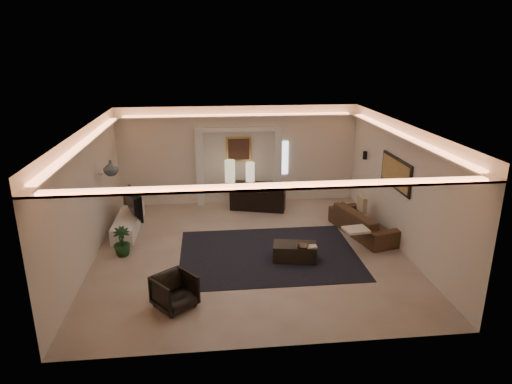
{
  "coord_description": "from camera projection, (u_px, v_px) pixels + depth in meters",
  "views": [
    {
      "loc": [
        -0.89,
        -9.49,
        4.56
      ],
      "look_at": [
        0.2,
        0.6,
        1.25
      ],
      "focal_mm": 31.76,
      "sensor_mm": 36.0,
      "label": 1
    }
  ],
  "objects": [
    {
      "name": "wall_front",
      "position": [
        272.0,
        265.0,
        6.72
      ],
      "size": [
        7.0,
        0.0,
        7.0
      ],
      "primitive_type": "plane",
      "rotation": [
        -1.57,
        0.0,
        0.0
      ],
      "color": "beige",
      "rests_on": "ground"
    },
    {
      "name": "art_panel_gold",
      "position": [
        395.0,
        173.0,
        10.59
      ],
      "size": [
        0.02,
        1.5,
        0.62
      ],
      "primitive_type": "cube",
      "color": "tan",
      "rests_on": "wall_right"
    },
    {
      "name": "area_rug",
      "position": [
        268.0,
        254.0,
        10.33
      ],
      "size": [
        4.0,
        3.0,
        0.01
      ],
      "primitive_type": "cube",
      "color": "black",
      "rests_on": "ground"
    },
    {
      "name": "wall_sconce",
      "position": [
        365.0,
        155.0,
        12.38
      ],
      "size": [
        0.12,
        0.12,
        0.22
      ],
      "primitive_type": "cylinder",
      "color": "black",
      "rests_on": "wall_right"
    },
    {
      "name": "wall_niche",
      "position": [
        103.0,
        171.0,
        10.94
      ],
      "size": [
        0.1,
        0.55,
        0.04
      ],
      "primitive_type": "cube",
      "color": "silver",
      "rests_on": "wall_left"
    },
    {
      "name": "daylight_slit",
      "position": [
        284.0,
        158.0,
        13.49
      ],
      "size": [
        0.25,
        0.03,
        1.0
      ],
      "primitive_type": "cube",
      "color": "white",
      "rests_on": "wall_back"
    },
    {
      "name": "painting_frame",
      "position": [
        239.0,
        149.0,
        13.25
      ],
      "size": [
        0.74,
        0.04,
        0.74
      ],
      "primitive_type": "cube",
      "color": "tan",
      "rests_on": "wall_back"
    },
    {
      "name": "sofa",
      "position": [
        364.0,
        222.0,
        11.37
      ],
      "size": [
        2.28,
        1.34,
        0.63
      ],
      "primitive_type": "imported",
      "rotation": [
        0.0,
        0.0,
        1.82
      ],
      "color": "black",
      "rests_on": "ground"
    },
    {
      "name": "lamp_right",
      "position": [
        250.0,
        171.0,
        13.02
      ],
      "size": [
        0.31,
        0.31,
        0.56
      ],
      "primitive_type": "cylinder",
      "rotation": [
        0.0,
        0.0,
        -0.26
      ],
      "color": "#F6E3B9",
      "rests_on": "console"
    },
    {
      "name": "media_ledge",
      "position": [
        129.0,
        222.0,
        11.6
      ],
      "size": [
        0.54,
        2.12,
        0.4
      ],
      "primitive_type": "cube",
      "rotation": [
        0.0,
        0.0,
        -0.01
      ],
      "color": "white",
      "rests_on": "ground"
    },
    {
      "name": "console",
      "position": [
        258.0,
        196.0,
        13.02
      ],
      "size": [
        1.63,
        0.9,
        0.78
      ],
      "primitive_type": "cube",
      "rotation": [
        0.0,
        0.0,
        -0.28
      ],
      "color": "black",
      "rests_on": "ground"
    },
    {
      "name": "plant",
      "position": [
        122.0,
        242.0,
        10.2
      ],
      "size": [
        0.46,
        0.46,
        0.67
      ],
      "primitive_type": "imported",
      "rotation": [
        0.0,
        0.0,
        0.29
      ],
      "color": "#153415",
      "rests_on": "ground"
    },
    {
      "name": "pilaster_left",
      "position": [
        200.0,
        169.0,
        13.23
      ],
      "size": [
        0.22,
        0.2,
        2.2
      ],
      "primitive_type": "cube",
      "color": "silver",
      "rests_on": "ground"
    },
    {
      "name": "throw_pillow",
      "position": [
        362.0,
        204.0,
        11.97
      ],
      "size": [
        0.16,
        0.42,
        0.41
      ],
      "primitive_type": "cube",
      "rotation": [
        0.0,
        0.0,
        0.08
      ],
      "color": "tan",
      "rests_on": "sofa"
    },
    {
      "name": "wall_left",
      "position": [
        87.0,
        198.0,
        9.67
      ],
      "size": [
        0.0,
        7.0,
        7.0
      ],
      "primitive_type": "plane",
      "rotation": [
        1.57,
        0.0,
        1.57
      ],
      "color": "beige",
      "rests_on": "ground"
    },
    {
      "name": "figurine",
      "position": [
        126.0,
        197.0,
        12.25
      ],
      "size": [
        0.17,
        0.17,
        0.4
      ],
      "primitive_type": "cylinder",
      "rotation": [
        0.0,
        0.0,
        0.17
      ],
      "color": "#3D291F",
      "rests_on": "media_ledge"
    },
    {
      "name": "cove_soffit",
      "position": [
        250.0,
        140.0,
        9.67
      ],
      "size": [
        7.0,
        7.0,
        0.04
      ],
      "primitive_type": "cube",
      "color": "silver",
      "rests_on": "ceiling"
    },
    {
      "name": "painting_canvas",
      "position": [
        239.0,
        149.0,
        13.22
      ],
      "size": [
        0.62,
        0.02,
        0.62
      ],
      "primitive_type": "cube",
      "color": "#4C2D1E",
      "rests_on": "wall_back"
    },
    {
      "name": "floor",
      "position": [
        250.0,
        251.0,
        10.48
      ],
      "size": [
        7.0,
        7.0,
        0.0
      ],
      "primitive_type": "plane",
      "color": "#ACA08F",
      "rests_on": "ground"
    },
    {
      "name": "wall_back",
      "position": [
        239.0,
        155.0,
        13.34
      ],
      "size": [
        7.0,
        0.0,
        7.0
      ],
      "primitive_type": "plane",
      "rotation": [
        1.57,
        0.0,
        0.0
      ],
      "color": "beige",
      "rests_on": "ground"
    },
    {
      "name": "magazine",
      "position": [
        312.0,
        245.0,
        9.8
      ],
      "size": [
        0.24,
        0.17,
        0.03
      ],
      "primitive_type": "cube",
      "rotation": [
        0.0,
        0.0,
        0.04
      ],
      "color": "beige",
      "rests_on": "coffee_table"
    },
    {
      "name": "armchair",
      "position": [
        175.0,
        292.0,
        8.18
      ],
      "size": [
        0.95,
        0.95,
        0.62
      ],
      "primitive_type": "imported",
      "rotation": [
        0.0,
        0.0,
        0.67
      ],
      "color": "black",
      "rests_on": "ground"
    },
    {
      "name": "bowl",
      "position": [
        302.0,
        245.0,
        9.76
      ],
      "size": [
        0.34,
        0.34,
        0.06
      ],
      "primitive_type": "imported",
      "rotation": [
        0.0,
        0.0,
        -0.39
      ],
      "color": "#483322",
      "rests_on": "coffee_table"
    },
    {
      "name": "alcove_header",
      "position": [
        239.0,
        129.0,
        12.99
      ],
      "size": [
        2.52,
        0.2,
        0.12
      ],
      "primitive_type": "cube",
      "color": "silver",
      "rests_on": "wall_back"
    },
    {
      "name": "pilaster_right",
      "position": [
        278.0,
        167.0,
        13.47
      ],
      "size": [
        0.22,
        0.2,
        2.2
      ],
      "primitive_type": "cube",
      "color": "silver",
      "rests_on": "ground"
    },
    {
      "name": "art_panel_frame",
      "position": [
        396.0,
        173.0,
        10.59
      ],
      "size": [
        0.04,
        1.64,
        0.74
      ],
      "primitive_type": "cube",
      "color": "black",
      "rests_on": "wall_right"
    },
    {
      "name": "tv",
      "position": [
        131.0,
        203.0,
        11.33
      ],
      "size": [
        1.13,
        0.58,
        0.67
      ],
      "primitive_type": "imported",
      "rotation": [
        0.0,
        0.0,
        1.96
      ],
      "color": "black",
      "rests_on": "media_ledge"
    },
    {
      "name": "ceiling",
      "position": [
        250.0,
        127.0,
        9.58
      ],
      "size": [
        7.0,
        7.0,
        0.0
      ],
      "primitive_type": "plane",
      "rotation": [
        3.14,
        0.0,
        0.0
      ],
      "color": "white",
      "rests_on": "ground"
    },
    {
      "name": "ginger_jar",
      "position": [
        111.0,
        168.0,
        10.47
      ],
      "size": [
        0.4,
        0.4,
        0.35
      ],
      "primitive_type": "imported",
      "rotation": [
        0.0,
        0.0,
        -0.21
      ],
      "color": "#3F4E59",
      "rests_on": "wall_niche"
    },
    {
      "name": "lamp_left",
      "position": [
        230.0,
        172.0,
        12.96
      ],
      "size": [
        0.36,
        0.36,
        0.64
      ],
      "primitive_type": "cylinder",
      "rotation": [
        0.0,
        0.0,
        0.28
      ],
      "color": "beige",
      "rests_on": "console"
    },
    {
      "name": "coffee_table",
      "position": [
        295.0,
        251.0,
        10.01
      ],
      "size": [
        1.02,
        0.68,
        0.35
      ],
      "primitive_type": "cube",
      "rotation": [
        0.0,
        0.0,
        -0.19
      ],
      "color": "black",
      "rests_on": "ground"
    },
    {
      "name": "wall_right",
      "position": [
        401.0,
        187.0,
        10.39
      ],
      "size": [
        0.0,
        7.0,
        7.0
      ],
      "primitive_type": "plane",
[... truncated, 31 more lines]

